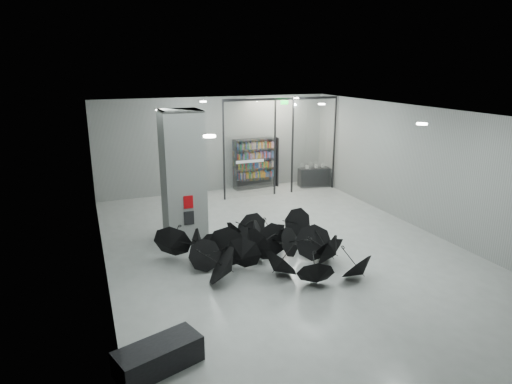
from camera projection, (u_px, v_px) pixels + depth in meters
name	position (u px, v px, depth m)	size (l,w,h in m)	color
room	(286.00, 155.00, 12.47)	(14.00, 14.02, 4.01)	gray
column	(183.00, 176.00, 13.62)	(1.20, 1.20, 4.00)	slate
fire_cabinet	(188.00, 202.00, 13.24)	(0.28, 0.04, 0.38)	#A50A07
info_panel	(189.00, 218.00, 13.38)	(0.30, 0.03, 0.42)	black
exit_sign	(284.00, 102.00, 17.79)	(0.30, 0.06, 0.15)	#0CE533
glass_partition	(282.00, 142.00, 18.41)	(5.06, 0.08, 4.00)	silver
bench	(159.00, 356.00, 8.00)	(1.53, 0.66, 0.49)	black
bookshelf	(256.00, 163.00, 19.60)	(2.00, 0.40, 2.19)	black
shop_counter	(314.00, 177.00, 20.03)	(1.39, 0.56, 0.84)	black
umbrella_cluster	(259.00, 251.00, 12.35)	(5.53, 4.76, 1.33)	black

